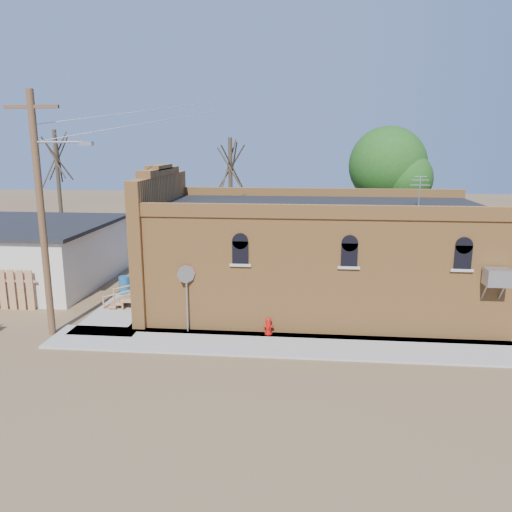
# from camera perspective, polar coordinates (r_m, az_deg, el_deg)

# --- Properties ---
(ground) EXTENTS (120.00, 120.00, 0.00)m
(ground) POSITION_cam_1_polar(r_m,az_deg,el_deg) (17.55, 0.72, -11.30)
(ground) COLOR brown
(ground) RESTS_ON ground
(sidewalk_south) EXTENTS (19.00, 2.20, 0.08)m
(sidewalk_south) POSITION_cam_1_polar(r_m,az_deg,el_deg) (18.31, 5.73, -10.18)
(sidewalk_south) COLOR #9E9991
(sidewalk_south) RESTS_ON ground
(sidewalk_west) EXTENTS (2.60, 10.00, 0.08)m
(sidewalk_west) POSITION_cam_1_polar(r_m,az_deg,el_deg) (24.33, -13.01, -4.60)
(sidewalk_west) COLOR #9E9991
(sidewalk_west) RESTS_ON ground
(brick_bar) EXTENTS (16.40, 7.97, 6.30)m
(brick_bar) POSITION_cam_1_polar(r_m,az_deg,el_deg) (22.00, 6.25, 0.02)
(brick_bar) COLOR #B57537
(brick_bar) RESTS_ON ground
(utility_pole) EXTENTS (3.12, 0.26, 9.00)m
(utility_pole) POSITION_cam_1_polar(r_m,az_deg,el_deg) (19.78, -23.22, 4.80)
(utility_pole) COLOR #503B20
(utility_pole) RESTS_ON ground
(tree_bare_near) EXTENTS (2.80, 2.80, 7.65)m
(tree_bare_near) POSITION_cam_1_polar(r_m,az_deg,el_deg) (29.33, -2.96, 10.38)
(tree_bare_near) COLOR #403724
(tree_bare_near) RESTS_ON ground
(tree_bare_far) EXTENTS (2.80, 2.80, 8.16)m
(tree_bare_far) POSITION_cam_1_polar(r_m,az_deg,el_deg) (33.69, -21.86, 10.48)
(tree_bare_far) COLOR #403724
(tree_bare_far) RESTS_ON ground
(tree_leafy) EXTENTS (4.40, 4.40, 8.15)m
(tree_leafy) POSITION_cam_1_polar(r_m,az_deg,el_deg) (29.86, 14.81, 9.97)
(tree_leafy) COLOR #403724
(tree_leafy) RESTS_ON ground
(fire_hydrant) EXTENTS (0.38, 0.37, 0.66)m
(fire_hydrant) POSITION_cam_1_polar(r_m,az_deg,el_deg) (19.05, 1.43, -8.01)
(fire_hydrant) COLOR #B10E0A
(fire_hydrant) RESTS_ON sidewalk_south
(stop_sign) EXTENTS (0.63, 0.44, 2.64)m
(stop_sign) POSITION_cam_1_polar(r_m,az_deg,el_deg) (18.99, -7.97, -2.78)
(stop_sign) COLOR #98989D
(stop_sign) RESTS_ON sidewalk_south
(trash_barrel) EXTENTS (0.74, 0.74, 0.86)m
(trash_barrel) POSITION_cam_1_polar(r_m,az_deg,el_deg) (24.82, -14.75, -3.23)
(trash_barrel) COLOR #1A4F85
(trash_barrel) RESTS_ON sidewalk_west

